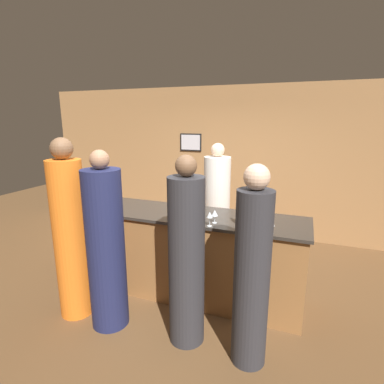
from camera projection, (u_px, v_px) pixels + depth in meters
ground_plane at (184, 290)px, 3.93m from camera, size 14.00×14.00×0.00m
back_wall at (230, 162)px, 5.75m from camera, size 8.00×0.08×2.80m
bar_counter at (184, 253)px, 3.80m from camera, size 2.98×0.77×1.07m
bartender at (216, 212)px, 4.41m from camera, size 0.38×0.38×1.87m
guest_0 at (252, 275)px, 2.60m from camera, size 0.32×0.32×1.84m
guest_1 at (186, 259)px, 2.87m from camera, size 0.35×0.35×1.88m
guest_2 at (106, 248)px, 3.11m from camera, size 0.39×0.39×1.90m
guest_3 at (70, 236)px, 3.28m from camera, size 0.36×0.36×2.01m
wine_bottle_0 at (194, 214)px, 3.28m from camera, size 0.07×0.07×0.28m
wine_bottle_1 at (242, 216)px, 3.20m from camera, size 0.07×0.07×0.29m
wine_bottle_2 at (108, 192)px, 4.28m from camera, size 0.08×0.08×0.29m
wine_glass_0 at (215, 213)px, 3.30m from camera, size 0.07×0.07×0.15m
wine_glass_1 at (272, 223)px, 2.97m from camera, size 0.07×0.07×0.16m
wine_glass_2 at (201, 205)px, 3.51m from camera, size 0.07×0.07×0.18m
wine_glass_3 at (119, 203)px, 3.69m from camera, size 0.08×0.08×0.15m
wine_glass_4 at (210, 215)px, 3.19m from camera, size 0.07×0.07×0.16m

